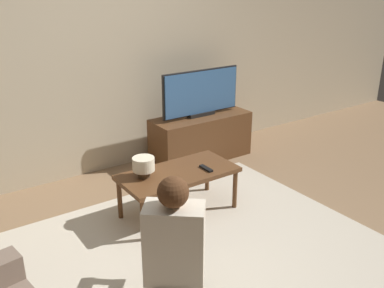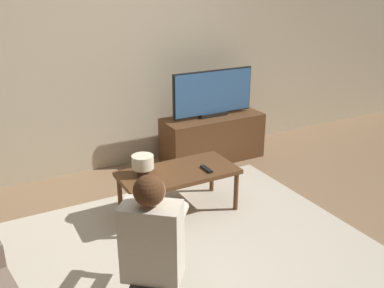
% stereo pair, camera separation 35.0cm
% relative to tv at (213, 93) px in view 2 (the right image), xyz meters
% --- Properties ---
extents(ground_plane, '(10.00, 10.00, 0.00)m').
position_rel_tv_xyz_m(ground_plane, '(-1.09, -1.55, -0.77)').
color(ground_plane, '#896B4C').
extents(wall_back, '(10.00, 0.06, 2.60)m').
position_rel_tv_xyz_m(wall_back, '(-1.09, 0.38, 0.53)').
color(wall_back, beige).
rests_on(wall_back, ground_plane).
extents(rug, '(2.69, 2.38, 0.02)m').
position_rel_tv_xyz_m(rug, '(-1.09, -1.55, -0.76)').
color(rug, beige).
rests_on(rug, ground_plane).
extents(tv_stand, '(1.13, 0.42, 0.51)m').
position_rel_tv_xyz_m(tv_stand, '(0.00, -0.00, -0.51)').
color(tv_stand, brown).
rests_on(tv_stand, ground_plane).
extents(tv, '(0.96, 0.08, 0.51)m').
position_rel_tv_xyz_m(tv, '(0.00, 0.00, 0.00)').
color(tv, black).
rests_on(tv, tv_stand).
extents(coffee_table, '(0.99, 0.49, 0.40)m').
position_rel_tv_xyz_m(coffee_table, '(-0.88, -0.90, -0.40)').
color(coffee_table, brown).
rests_on(coffee_table, ground_plane).
extents(person_kneeling, '(0.69, 0.76, 0.91)m').
position_rel_tv_xyz_m(person_kneeling, '(-1.55, -1.90, -0.31)').
color(person_kneeling, '#332D28').
rests_on(person_kneeling, rug).
extents(table_lamp, '(0.18, 0.18, 0.17)m').
position_rel_tv_xyz_m(table_lamp, '(-1.16, -0.83, -0.26)').
color(table_lamp, '#4C3823').
rests_on(table_lamp, coffee_table).
extents(remote, '(0.04, 0.15, 0.02)m').
position_rel_tv_xyz_m(remote, '(-0.66, -1.00, -0.35)').
color(remote, black).
rests_on(remote, coffee_table).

